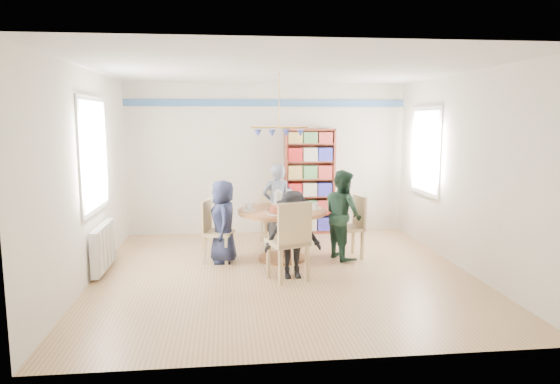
{
  "coord_description": "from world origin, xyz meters",
  "views": [
    {
      "loc": [
        -0.76,
        -6.48,
        2.06
      ],
      "look_at": [
        0.0,
        0.4,
        1.05
      ],
      "focal_mm": 32.0,
      "sensor_mm": 36.0,
      "label": 1
    }
  ],
  "objects": [
    {
      "name": "chair_near",
      "position": [
        0.05,
        -0.36,
        0.57
      ],
      "size": [
        0.58,
        0.58,
        1.04
      ],
      "color": "tan",
      "rests_on": "ground"
    },
    {
      "name": "bookshelf",
      "position": [
        0.75,
        2.34,
        0.93
      ],
      "size": [
        0.9,
        0.27,
        1.9
      ],
      "color": "maroon",
      "rests_on": "ground"
    },
    {
      "name": "person_left",
      "position": [
        -0.8,
        0.61,
        0.6
      ],
      "size": [
        0.44,
        0.62,
        1.2
      ],
      "primitive_type": "imported",
      "rotation": [
        0.0,
        0.0,
        -1.46
      ],
      "color": "#161A31",
      "rests_on": "ground"
    },
    {
      "name": "chair_far",
      "position": [
        0.01,
        1.69,
        0.49
      ],
      "size": [
        0.44,
        0.44,
        0.89
      ],
      "color": "tan",
      "rests_on": "ground"
    },
    {
      "name": "ground",
      "position": [
        0.0,
        0.0,
        0.0
      ],
      "size": [
        5.0,
        5.0,
        0.0
      ],
      "primitive_type": "plane",
      "color": "tan"
    },
    {
      "name": "chair_right",
      "position": [
        1.13,
        0.7,
        0.51
      ],
      "size": [
        0.47,
        0.47,
        0.93
      ],
      "color": "tan",
      "rests_on": "ground"
    },
    {
      "name": "tableware",
      "position": [
        0.03,
        0.68,
        0.82
      ],
      "size": [
        1.18,
        1.18,
        0.31
      ],
      "color": "white",
      "rests_on": "dining_table"
    },
    {
      "name": "person_right",
      "position": [
        0.97,
        0.64,
        0.66
      ],
      "size": [
        0.67,
        0.77,
        1.33
      ],
      "primitive_type": "imported",
      "rotation": [
        0.0,
        0.0,
        1.87
      ],
      "color": "#183023",
      "rests_on": "ground"
    },
    {
      "name": "room_shell",
      "position": [
        -0.26,
        0.87,
        1.65
      ],
      "size": [
        5.0,
        5.0,
        5.0
      ],
      "color": "white",
      "rests_on": "ground"
    },
    {
      "name": "chair_left",
      "position": [
        -0.95,
        0.67,
        0.5
      ],
      "size": [
        0.49,
        0.49,
        0.9
      ],
      "color": "tan",
      "rests_on": "ground"
    },
    {
      "name": "radiator",
      "position": [
        -2.42,
        0.3,
        0.35
      ],
      "size": [
        0.12,
        1.0,
        0.6
      ],
      "color": "silver",
      "rests_on": "ground"
    },
    {
      "name": "dining_table",
      "position": [
        0.06,
        0.65,
        0.56
      ],
      "size": [
        1.3,
        1.3,
        0.75
      ],
      "color": "brown",
      "rests_on": "ground"
    },
    {
      "name": "person_far",
      "position": [
        0.07,
        1.51,
        0.67
      ],
      "size": [
        0.55,
        0.42,
        1.35
      ],
      "primitive_type": "imported",
      "rotation": [
        0.0,
        0.0,
        3.35
      ],
      "color": "gray",
      "rests_on": "ground"
    },
    {
      "name": "person_near",
      "position": [
        0.1,
        -0.22,
        0.58
      ],
      "size": [
        0.77,
        0.47,
        1.15
      ],
      "primitive_type": "imported",
      "rotation": [
        0.0,
        0.0,
        0.06
      ],
      "color": "black",
      "rests_on": "ground"
    }
  ]
}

